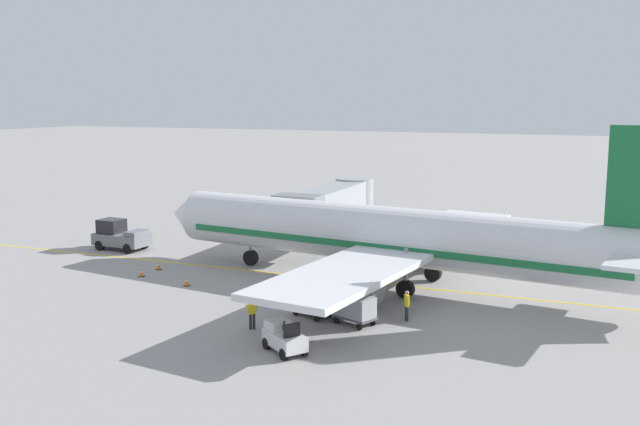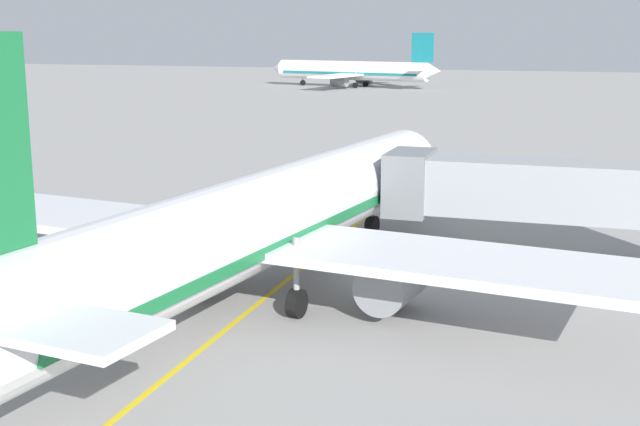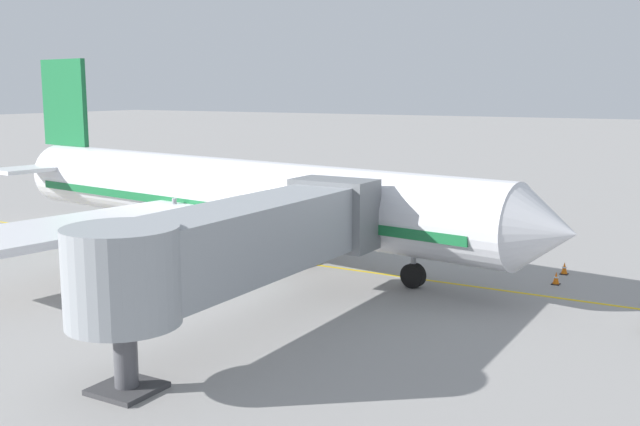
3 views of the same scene
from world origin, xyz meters
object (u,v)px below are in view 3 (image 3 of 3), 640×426
object	(u,v)px
ground_crew_loader	(394,213)
jet_bridge	(245,241)
safety_cone_nose_left	(556,278)
baggage_cart_second_in_train	(308,213)
safety_cone_wing_tip	(564,268)
baggage_cart_front	(340,217)
safety_cone_nose_right	(485,255)
baggage_tug_lead	(369,207)
ground_crew_wing_walker	(262,213)
parked_airliner	(229,195)

from	to	relation	value
ground_crew_loader	jet_bridge	bearing A→B (deg)	10.94
jet_bridge	safety_cone_nose_left	distance (m)	15.43
baggage_cart_second_in_train	safety_cone_wing_tip	distance (m)	17.50
baggage_cart_front	baggage_cart_second_in_train	distance (m)	2.69
baggage_cart_front	ground_crew_loader	bearing A→B (deg)	147.53
baggage_cart_second_in_train	safety_cone_nose_right	size ratio (longest dim) A/B	5.00
baggage_cart_second_in_train	safety_cone_nose_right	xyz separation A→B (m)	(3.37, 12.76, -0.66)
ground_crew_loader	baggage_tug_lead	bearing A→B (deg)	-129.31
ground_crew_wing_walker	baggage_cart_second_in_train	bearing A→B (deg)	124.70
safety_cone_nose_left	safety_cone_nose_right	distance (m)	5.27
ground_crew_loader	safety_cone_nose_right	size ratio (longest dim) A/B	2.86
baggage_tug_lead	ground_crew_wing_walker	size ratio (longest dim) A/B	1.61
safety_cone_nose_left	jet_bridge	bearing A→B (deg)	-32.29
safety_cone_nose_left	safety_cone_nose_right	world-z (taller)	same
safety_cone_nose_right	jet_bridge	bearing A→B (deg)	-13.40
jet_bridge	safety_cone_nose_right	world-z (taller)	jet_bridge
safety_cone_wing_tip	baggage_cart_front	bearing A→B (deg)	-104.90
jet_bridge	safety_cone_nose_left	size ratio (longest dim) A/B	25.71
ground_crew_wing_walker	safety_cone_nose_left	bearing A→B (deg)	76.30
baggage_tug_lead	safety_cone_nose_left	world-z (taller)	baggage_tug_lead
safety_cone_nose_right	safety_cone_wing_tip	world-z (taller)	same
parked_airliner	safety_cone_nose_left	distance (m)	17.16
safety_cone_nose_left	ground_crew_wing_walker	bearing A→B (deg)	-103.70
ground_crew_wing_walker	safety_cone_nose_left	size ratio (longest dim) A/B	2.86
ground_crew_loader	safety_cone_nose_left	size ratio (longest dim) A/B	2.86
ground_crew_wing_walker	safety_cone_nose_left	world-z (taller)	ground_crew_wing_walker
baggage_tug_lead	baggage_cart_front	world-z (taller)	baggage_tug_lead
baggage_cart_front	safety_cone_nose_left	bearing A→B (deg)	67.60
parked_airliner	ground_crew_wing_walker	bearing A→B (deg)	-158.69
ground_crew_wing_walker	safety_cone_wing_tip	bearing A→B (deg)	82.31
baggage_cart_second_in_train	safety_cone_nose_left	size ratio (longest dim) A/B	5.00
parked_airliner	baggage_cart_front	distance (m)	8.75
parked_airliner	jet_bridge	distance (m)	13.71
safety_cone_nose_left	safety_cone_nose_right	bearing A→B (deg)	-125.43
ground_crew_wing_walker	safety_cone_nose_right	xyz separation A→B (m)	(1.69, 15.18, -0.66)
parked_airliner	ground_crew_loader	xyz separation A→B (m)	(-11.40, 4.46, -2.23)
baggage_tug_lead	baggage_cart_front	size ratio (longest dim) A/B	0.92
jet_bridge	ground_crew_loader	xyz separation A→B (m)	(-21.99, -4.25, -2.50)
baggage_cart_second_in_train	ground_crew_loader	size ratio (longest dim) A/B	1.75
baggage_cart_front	safety_cone_wing_tip	distance (m)	14.82
jet_bridge	safety_cone_nose_left	xyz separation A→B (m)	(-12.77, 8.07, -3.17)
jet_bridge	safety_cone_wing_tip	bearing A→B (deg)	151.86
safety_cone_nose_left	safety_cone_wing_tip	bearing A→B (deg)	-177.33
jet_bridge	baggage_cart_front	xyz separation A→B (m)	(-18.71, -6.34, -2.51)
safety_cone_nose_left	safety_cone_wing_tip	size ratio (longest dim) A/B	1.00
baggage_tug_lead	safety_cone_wing_tip	xyz separation A→B (m)	(9.55, 15.22, -0.42)
jet_bridge	safety_cone_wing_tip	world-z (taller)	jet_bridge
baggage_tug_lead	ground_crew_loader	xyz separation A→B (m)	(2.46, 3.00, 0.24)
baggage_tug_lead	ground_crew_wing_walker	xyz separation A→B (m)	(6.93, -4.16, 0.24)
jet_bridge	safety_cone_wing_tip	distance (m)	17.19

